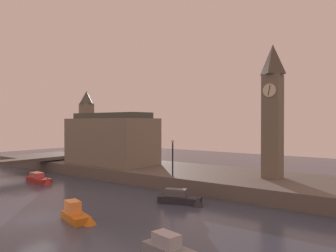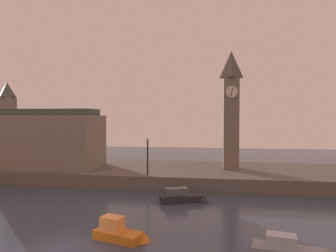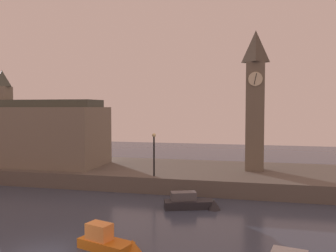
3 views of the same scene
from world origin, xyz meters
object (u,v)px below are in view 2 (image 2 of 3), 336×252
object	(u,v)px
clock_tower	(231,108)
boat_barge_dark	(186,197)
boat_cruiser_grey	(298,252)
boat_patrol_orange	(123,233)
parliament_hall	(46,138)
streetlamp	(148,152)

from	to	relation	value
clock_tower	boat_barge_dark	size ratio (longest dim) A/B	2.97
boat_cruiser_grey	boat_barge_dark	xyz separation A→B (m)	(-6.95, 10.45, -0.02)
boat_patrol_orange	boat_cruiser_grey	bearing A→B (deg)	-7.47
parliament_hall	boat_patrol_orange	distance (m)	23.36
clock_tower	boat_patrol_orange	world-z (taller)	clock_tower
boat_barge_dark	streetlamp	bearing A→B (deg)	134.96
clock_tower	boat_patrol_orange	xyz separation A→B (m)	(-7.85, -19.09, -8.37)
parliament_hall	boat_barge_dark	distance (m)	20.54
clock_tower	parliament_hall	distance (m)	23.30
streetlamp	boat_barge_dark	distance (m)	7.30
clock_tower	boat_cruiser_grey	distance (m)	22.20
clock_tower	streetlamp	world-z (taller)	clock_tower
streetlamp	boat_barge_dark	size ratio (longest dim) A/B	0.84
streetlamp	boat_barge_dark	bearing A→B (deg)	-45.04
parliament_hall	boat_barge_dark	bearing A→B (deg)	-24.00
clock_tower	boat_patrol_orange	bearing A→B (deg)	-112.36
boat_cruiser_grey	boat_barge_dark	distance (m)	12.55
clock_tower	boat_cruiser_grey	size ratio (longest dim) A/B	2.98
boat_patrol_orange	parliament_hall	bearing A→B (deg)	131.11
parliament_hall	streetlamp	distance (m)	14.29
boat_patrol_orange	boat_barge_dark	bearing A→B (deg)	70.54
parliament_hall	boat_patrol_orange	world-z (taller)	parliament_hall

